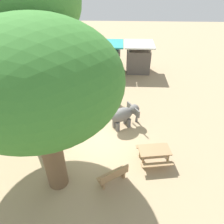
% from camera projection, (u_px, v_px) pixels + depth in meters
% --- Properties ---
extents(ground_plane, '(60.00, 60.00, 0.00)m').
position_uv_depth(ground_plane, '(100.00, 140.00, 11.74)').
color(ground_plane, tan).
extents(elephant, '(1.81, 1.63, 1.31)m').
position_uv_depth(elephant, '(125.00, 114.00, 12.32)').
color(elephant, slate).
rests_on(elephant, ground_plane).
extents(person_handler, '(0.50, 0.32, 1.62)m').
position_uv_depth(person_handler, '(116.00, 91.00, 14.41)').
color(person_handler, '#3F3833').
rests_on(person_handler, ground_plane).
extents(shade_tree_main, '(6.24, 5.72, 9.07)m').
position_uv_depth(shade_tree_main, '(0.00, 3.00, 8.08)').
color(shade_tree_main, brown).
rests_on(shade_tree_main, ground_plane).
extents(shade_tree_secondary, '(5.64, 5.17, 7.04)m').
position_uv_depth(shade_tree_secondary, '(36.00, 83.00, 6.64)').
color(shade_tree_secondary, brown).
rests_on(shade_tree_secondary, ground_plane).
extents(wooden_bench, '(1.39, 1.11, 0.88)m').
position_uv_depth(wooden_bench, '(113.00, 175.00, 9.21)').
color(wooden_bench, '#9E7A51').
rests_on(wooden_bench, ground_plane).
extents(picnic_table_near, '(1.70, 1.68, 0.78)m').
position_uv_depth(picnic_table_near, '(154.00, 153.00, 10.17)').
color(picnic_table_near, '#9E7A51').
rests_on(picnic_table_near, ground_plane).
extents(market_stall_green, '(2.50, 2.50, 2.52)m').
position_uv_depth(market_stall_green, '(51.00, 58.00, 18.93)').
color(market_stall_green, '#59514C').
rests_on(market_stall_green, ground_plane).
extents(market_stall_red, '(2.50, 2.50, 2.52)m').
position_uv_depth(market_stall_red, '(80.00, 58.00, 18.84)').
color(market_stall_red, '#59514C').
rests_on(market_stall_red, ground_plane).
extents(market_stall_teal, '(2.50, 2.50, 2.52)m').
position_uv_depth(market_stall_teal, '(109.00, 59.00, 18.76)').
color(market_stall_teal, '#59514C').
rests_on(market_stall_teal, ground_plane).
extents(market_stall_white, '(2.50, 2.50, 2.52)m').
position_uv_depth(market_stall_white, '(138.00, 59.00, 18.67)').
color(market_stall_white, '#59514C').
rests_on(market_stall_white, ground_plane).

